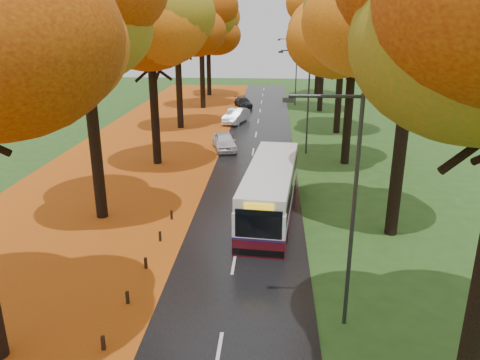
# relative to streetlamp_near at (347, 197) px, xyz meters

# --- Properties ---
(road) EXTENTS (6.50, 90.00, 0.04)m
(road) POSITION_rel_streetlamp_near_xyz_m (-3.95, 17.00, -4.69)
(road) COLOR black
(road) RESTS_ON ground
(centre_line) EXTENTS (0.12, 90.00, 0.01)m
(centre_line) POSITION_rel_streetlamp_near_xyz_m (-3.95, 17.00, -4.67)
(centre_line) COLOR silver
(centre_line) RESTS_ON road
(leaf_verge) EXTENTS (12.00, 90.00, 0.02)m
(leaf_verge) POSITION_rel_streetlamp_near_xyz_m (-12.95, 17.00, -4.70)
(leaf_verge) COLOR #9B3D0E
(leaf_verge) RESTS_ON ground
(leaf_drift) EXTENTS (0.90, 90.00, 0.01)m
(leaf_drift) POSITION_rel_streetlamp_near_xyz_m (-7.00, 17.00, -4.67)
(leaf_drift) COLOR #C45D14
(leaf_drift) RESTS_ON road
(trees_left) EXTENTS (9.20, 74.00, 13.88)m
(trees_left) POSITION_rel_streetlamp_near_xyz_m (-11.13, 19.06, 4.82)
(trees_left) COLOR black
(trees_left) RESTS_ON ground
(trees_right) EXTENTS (9.30, 74.20, 13.96)m
(trees_right) POSITION_rel_streetlamp_near_xyz_m (3.24, 18.91, 4.98)
(trees_right) COLOR black
(trees_right) RESTS_ON ground
(streetlamp_near) EXTENTS (2.45, 0.18, 8.00)m
(streetlamp_near) POSITION_rel_streetlamp_near_xyz_m (0.00, 0.00, 0.00)
(streetlamp_near) COLOR #333538
(streetlamp_near) RESTS_ON ground
(streetlamp_mid) EXTENTS (2.45, 0.18, 8.00)m
(streetlamp_mid) POSITION_rel_streetlamp_near_xyz_m (0.00, 22.00, 0.00)
(streetlamp_mid) COLOR #333538
(streetlamp_mid) RESTS_ON ground
(streetlamp_far) EXTENTS (2.45, 0.18, 8.00)m
(streetlamp_far) POSITION_rel_streetlamp_near_xyz_m (0.00, 44.00, 0.00)
(streetlamp_far) COLOR #333538
(streetlamp_far) RESTS_ON ground
(bus) EXTENTS (3.31, 10.52, 2.72)m
(bus) POSITION_rel_streetlamp_near_xyz_m (-2.44, 9.49, -3.25)
(bus) COLOR #490B13
(bus) RESTS_ON road
(car_white) EXTENTS (2.59, 4.39, 1.40)m
(car_white) POSITION_rel_streetlamp_near_xyz_m (-6.30, 22.51, -3.97)
(car_white) COLOR white
(car_white) RESTS_ON road
(car_silver) EXTENTS (2.70, 4.72, 1.47)m
(car_silver) POSITION_rel_streetlamp_near_xyz_m (-6.21, 32.97, -3.94)
(car_silver) COLOR #929399
(car_silver) RESTS_ON road
(car_dark) EXTENTS (2.70, 4.15, 1.12)m
(car_dark) POSITION_rel_streetlamp_near_xyz_m (-6.06, 42.22, -4.11)
(car_dark) COLOR black
(car_dark) RESTS_ON road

